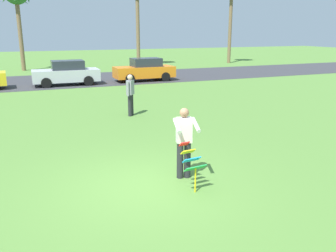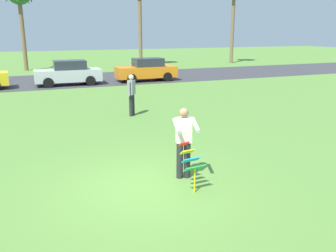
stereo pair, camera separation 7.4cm
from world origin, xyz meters
The scene contains 7 objects.
ground_plane centered at (0.00, 0.00, 0.00)m, with size 120.00×120.00×0.00m, color #568438.
road_strip centered at (0.00, 19.26, 0.01)m, with size 120.00×8.00×0.01m, color #38383D.
person_kite_flyer centered at (1.04, 0.11, 0.95)m, with size 0.64×0.73×1.73m.
kite_held centered at (0.92, -0.54, 0.69)m, with size 0.52×0.66×1.05m.
parked_car_silver centered at (0.33, 16.86, 0.77)m, with size 4.22×1.87×1.60m.
parked_car_orange centered at (5.70, 16.86, 0.77)m, with size 4.21×1.85×1.60m.
person_walker_near centered at (1.72, 6.90, 0.93)m, with size 0.40×0.47×1.73m.
Camera 1 is at (-2.36, -7.16, 3.46)m, focal length 37.96 mm.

